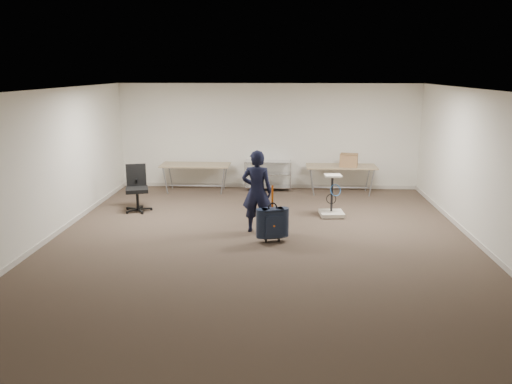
{
  "coord_description": "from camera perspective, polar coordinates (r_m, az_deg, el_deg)",
  "views": [
    {
      "loc": [
        0.4,
        -8.82,
        3.14
      ],
      "look_at": [
        -0.1,
        0.3,
        0.9
      ],
      "focal_mm": 35.0,
      "sensor_mm": 36.0,
      "label": 1
    }
  ],
  "objects": [
    {
      "name": "equipment_cart",
      "position": [
        11.07,
        8.67,
        -1.53
      ],
      "size": [
        0.55,
        0.55,
        0.93
      ],
      "color": "beige",
      "rests_on": "ground"
    },
    {
      "name": "room_shell",
      "position": [
        10.67,
        0.88,
        -3.05
      ],
      "size": [
        8.0,
        9.0,
        9.0
      ],
      "color": "white",
      "rests_on": "ground"
    },
    {
      "name": "person",
      "position": [
        9.76,
        0.11,
        0.05
      ],
      "size": [
        0.64,
        0.45,
        1.64
      ],
      "primitive_type": "imported",
      "rotation": [
        0.0,
        0.0,
        3.04
      ],
      "color": "black",
      "rests_on": "ground"
    },
    {
      "name": "suitcase",
      "position": [
        9.3,
        1.89,
        -3.56
      ],
      "size": [
        0.44,
        0.33,
        1.09
      ],
      "color": "black",
      "rests_on": "ground"
    },
    {
      "name": "cardboard_box",
      "position": [
        12.99,
        10.56,
        3.6
      ],
      "size": [
        0.5,
        0.41,
        0.33
      ],
      "primitive_type": "cube",
      "rotation": [
        0.0,
        0.0,
        -0.22
      ],
      "color": "#A1864B",
      "rests_on": "folding_table_right"
    },
    {
      "name": "ground",
      "position": [
        9.37,
        0.54,
        -5.79
      ],
      "size": [
        9.0,
        9.0,
        0.0
      ],
      "primitive_type": "plane",
      "color": "#3F3126",
      "rests_on": "ground"
    },
    {
      "name": "wire_shelf",
      "position": [
        13.3,
        1.38,
        2.08
      ],
      "size": [
        1.22,
        0.47,
        0.8
      ],
      "color": "silver",
      "rests_on": "ground"
    },
    {
      "name": "folding_table_left",
      "position": [
        13.21,
        -6.93,
        2.95
      ],
      "size": [
        1.8,
        0.75,
        0.73
      ],
      "color": "#977E5C",
      "rests_on": "ground"
    },
    {
      "name": "folding_table_right",
      "position": [
        13.09,
        9.7,
        2.75
      ],
      "size": [
        1.8,
        0.75,
        0.73
      ],
      "color": "#977E5C",
      "rests_on": "ground"
    },
    {
      "name": "office_chair",
      "position": [
        11.69,
        -13.41,
        -0.56
      ],
      "size": [
        0.64,
        0.64,
        1.05
      ],
      "color": "black",
      "rests_on": "ground"
    }
  ]
}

